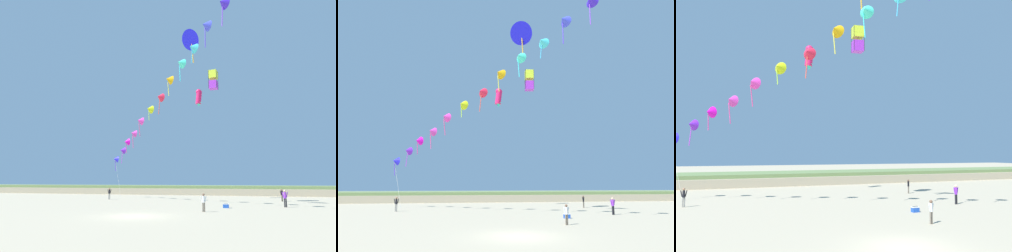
% 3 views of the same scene
% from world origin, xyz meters
% --- Properties ---
extents(ground_plane, '(240.00, 240.00, 0.00)m').
position_xyz_m(ground_plane, '(0.00, 0.00, 0.00)').
color(ground_plane, tan).
extents(dune_ridge, '(120.00, 10.73, 1.72)m').
position_xyz_m(dune_ridge, '(0.00, 38.93, 0.85)').
color(dune_ridge, tan).
rests_on(dune_ridge, ground).
extents(person_near_left, '(0.62, 0.24, 1.76)m').
position_xyz_m(person_near_left, '(12.02, 11.35, 1.02)').
color(person_near_left, black).
rests_on(person_near_left, ground).
extents(person_near_right, '(0.46, 0.43, 1.59)m').
position_xyz_m(person_near_right, '(12.55, 20.52, 0.92)').
color(person_near_right, '#726656').
rests_on(person_near_right, ground).
extents(person_mid_center, '(0.54, 0.26, 1.58)m').
position_xyz_m(person_mid_center, '(4.63, 4.53, 0.91)').
color(person_mid_center, '#726656').
rests_on(person_mid_center, ground).
extents(person_far_left, '(0.58, 0.23, 1.65)m').
position_xyz_m(person_far_left, '(-11.11, 18.21, 0.96)').
color(person_far_left, gray).
rests_on(person_far_left, ground).
extents(kite_banner_string, '(24.77, 25.56, 22.03)m').
position_xyz_m(kite_banner_string, '(-1.00, 11.27, 13.66)').
color(kite_banner_string, '#2722F0').
extents(large_kite_low_lead, '(1.21, 1.21, 2.54)m').
position_xyz_m(large_kite_low_lead, '(4.47, 16.40, 16.00)').
color(large_kite_low_lead, purple).
extents(large_kite_mid_trail, '(3.22, 3.05, 4.34)m').
position_xyz_m(large_kite_mid_trail, '(2.62, 11.33, 19.66)').
color(large_kite_mid_trail, '#1717DC').
extents(large_kite_high_solo, '(1.16, 0.95, 2.86)m').
position_xyz_m(large_kite_high_solo, '(1.35, 23.30, 15.75)').
color(large_kite_high_solo, '#E21C59').
extents(beach_cooler, '(0.58, 0.41, 0.46)m').
position_xyz_m(beach_cooler, '(6.19, 8.96, 0.21)').
color(beach_cooler, blue).
rests_on(beach_cooler, ground).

